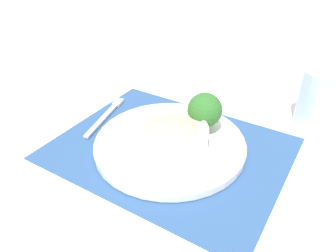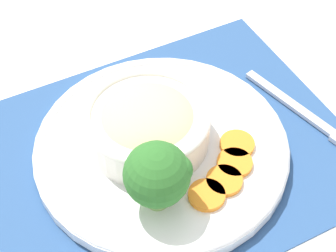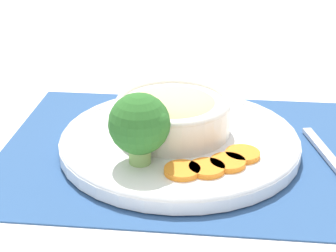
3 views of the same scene
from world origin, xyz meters
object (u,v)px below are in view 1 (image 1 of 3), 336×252
at_px(water_glass, 314,101).
at_px(fork, 108,113).
at_px(bowl, 170,135).
at_px(broccoli_floret, 205,110).

relative_size(water_glass, fork, 0.71).
height_order(bowl, broccoli_floret, broccoli_floret).
relative_size(bowl, fork, 0.84).
distance_m(bowl, fork, 0.22).
relative_size(broccoli_floret, fork, 0.49).
bearing_deg(bowl, water_glass, 50.02).
height_order(bowl, fork, bowl).
distance_m(bowl, broccoli_floret, 0.10).
xyz_separation_m(bowl, broccoli_floret, (0.03, 0.09, 0.02)).
xyz_separation_m(broccoli_floret, fork, (-0.24, -0.03, -0.06)).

